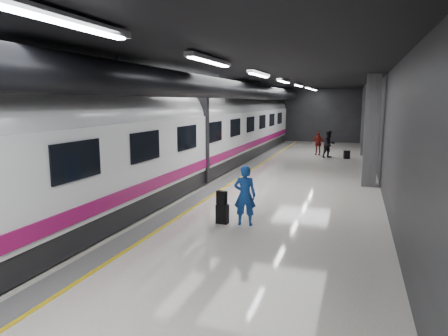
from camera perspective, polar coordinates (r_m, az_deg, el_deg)
The scene contains 9 objects.
ground at distance 16.04m, azimuth 3.58°, elevation -2.88°, with size 40.00×40.00×0.00m, color silver.
platform_hall at distance 16.67m, azimuth 3.59°, elevation 9.84°, with size 10.02×40.02×4.51m.
train at distance 16.85m, azimuth -7.12°, elevation 4.78°, with size 3.05×38.00×4.05m.
traveler_main at distance 11.11m, azimuth 3.00°, elevation -3.93°, with size 0.62×0.41×1.70m, color blue.
suitcase_main at distance 11.38m, azimuth -0.24°, elevation -6.58°, with size 0.34×0.21×0.55m, color black.
shoulder_bag at distance 11.29m, azimuth -0.33°, elevation -4.25°, with size 0.29×0.15×0.38m, color black.
traveler_far_a at distance 25.43m, azimuth 14.78°, elevation 3.34°, with size 0.82×0.64×1.69m, color black.
traveler_far_b at distance 26.64m, azimuth 13.27°, elevation 3.45°, with size 0.88×0.37×1.50m, color maroon.
suitcase_far at distance 25.31m, azimuth 17.12°, elevation 1.84°, with size 0.34×0.22×0.50m, color black.
Camera 1 is at (3.99, -15.15, 3.42)m, focal length 32.00 mm.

